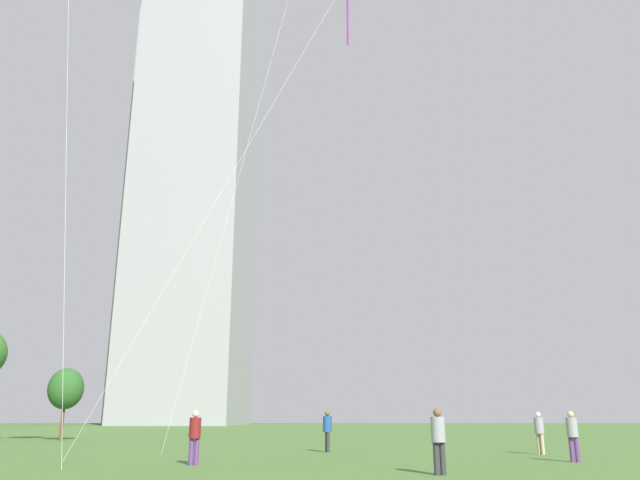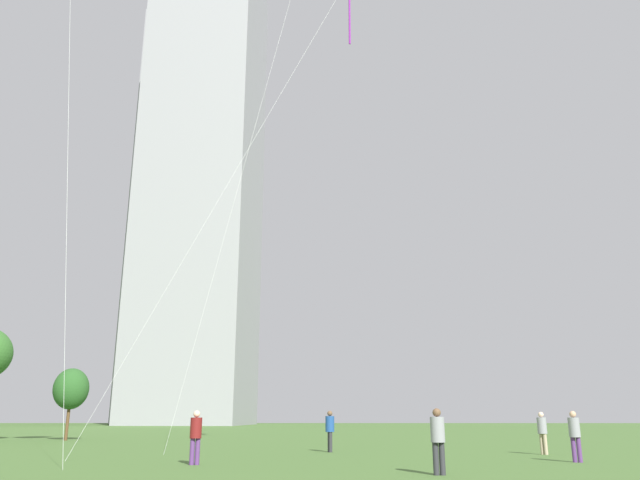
{
  "view_description": "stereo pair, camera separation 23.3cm",
  "coord_description": "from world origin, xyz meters",
  "px_view_note": "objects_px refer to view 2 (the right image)",
  "views": [
    {
      "loc": [
        -1.93,
        -10.99,
        1.54
      ],
      "look_at": [
        -1.96,
        11.45,
        7.98
      ],
      "focal_mm": 34.52,
      "sensor_mm": 36.0,
      "label": 1
    },
    {
      "loc": [
        -1.69,
        -10.99,
        1.54
      ],
      "look_at": [
        -1.96,
        11.45,
        7.98
      ],
      "focal_mm": 34.52,
      "sensor_mm": 36.0,
      "label": 2
    }
  ],
  "objects_px": {
    "distant_highrise_0": "(203,178)",
    "person_standing_5": "(196,433)",
    "person_standing_1": "(542,430)",
    "distant_highrise_1": "(188,204)",
    "person_standing_4": "(330,428)",
    "park_tree_1": "(71,389)",
    "person_standing_2": "(438,436)",
    "person_standing_0": "(575,432)"
  },
  "relations": [
    {
      "from": "distant_highrise_0",
      "to": "person_standing_5",
      "type": "bearing_deg",
      "value": -73.95
    },
    {
      "from": "person_standing_0",
      "to": "person_standing_2",
      "type": "bearing_deg",
      "value": -116.21
    },
    {
      "from": "person_standing_0",
      "to": "person_standing_4",
      "type": "bearing_deg",
      "value": 166.81
    },
    {
      "from": "person_standing_1",
      "to": "park_tree_1",
      "type": "xyz_separation_m",
      "value": [
        -26.32,
        15.23,
        2.32
      ]
    },
    {
      "from": "person_standing_5",
      "to": "person_standing_4",
      "type": "bearing_deg",
      "value": 47.54
    },
    {
      "from": "person_standing_0",
      "to": "park_tree_1",
      "type": "relative_size",
      "value": 0.37
    },
    {
      "from": "person_standing_4",
      "to": "park_tree_1",
      "type": "xyz_separation_m",
      "value": [
        -17.39,
        13.49,
        2.28
      ]
    },
    {
      "from": "person_standing_1",
      "to": "distant_highrise_0",
      "type": "relative_size",
      "value": 0.02
    },
    {
      "from": "person_standing_4",
      "to": "distant_highrise_0",
      "type": "bearing_deg",
      "value": -179.14
    },
    {
      "from": "distant_highrise_1",
      "to": "person_standing_5",
      "type": "bearing_deg",
      "value": -63.22
    },
    {
      "from": "person_standing_0",
      "to": "distant_highrise_1",
      "type": "distance_m",
      "value": 132.16
    },
    {
      "from": "person_standing_0",
      "to": "park_tree_1",
      "type": "bearing_deg",
      "value": 165.61
    },
    {
      "from": "person_standing_4",
      "to": "person_standing_0",
      "type": "bearing_deg",
      "value": 38.78
    },
    {
      "from": "person_standing_2",
      "to": "distant_highrise_1",
      "type": "distance_m",
      "value": 134.81
    },
    {
      "from": "person_standing_2",
      "to": "distant_highrise_1",
      "type": "xyz_separation_m",
      "value": [
        -36.25,
        120.19,
        49.13
      ]
    },
    {
      "from": "person_standing_5",
      "to": "park_tree_1",
      "type": "height_order",
      "value": "park_tree_1"
    },
    {
      "from": "person_standing_1",
      "to": "distant_highrise_1",
      "type": "height_order",
      "value": "distant_highrise_1"
    },
    {
      "from": "distant_highrise_0",
      "to": "distant_highrise_1",
      "type": "bearing_deg",
      "value": 114.56
    },
    {
      "from": "person_standing_0",
      "to": "person_standing_2",
      "type": "height_order",
      "value": "person_standing_2"
    },
    {
      "from": "person_standing_2",
      "to": "distant_highrise_0",
      "type": "bearing_deg",
      "value": -79.49
    },
    {
      "from": "person_standing_1",
      "to": "person_standing_2",
      "type": "xyz_separation_m",
      "value": [
        -6.0,
        -9.36,
        0.02
      ]
    },
    {
      "from": "person_standing_4",
      "to": "person_standing_5",
      "type": "xyz_separation_m",
      "value": [
        -4.48,
        -7.54,
        -0.03
      ]
    },
    {
      "from": "person_standing_0",
      "to": "person_standing_2",
      "type": "xyz_separation_m",
      "value": [
        -5.62,
        -4.88,
        0.02
      ]
    },
    {
      "from": "person_standing_4",
      "to": "distant_highrise_1",
      "type": "relative_size",
      "value": 0.02
    },
    {
      "from": "person_standing_0",
      "to": "person_standing_1",
      "type": "bearing_deg",
      "value": 108.1
    },
    {
      "from": "person_standing_0",
      "to": "park_tree_1",
      "type": "distance_m",
      "value": 32.67
    },
    {
      "from": "person_standing_2",
      "to": "park_tree_1",
      "type": "distance_m",
      "value": 31.99
    },
    {
      "from": "person_standing_5",
      "to": "park_tree_1",
      "type": "relative_size",
      "value": 0.37
    },
    {
      "from": "person_standing_5",
      "to": "distant_highrise_1",
      "type": "xyz_separation_m",
      "value": [
        -28.83,
        116.63,
        49.15
      ]
    },
    {
      "from": "person_standing_2",
      "to": "person_standing_5",
      "type": "height_order",
      "value": "person_standing_2"
    },
    {
      "from": "person_standing_0",
      "to": "distant_highrise_0",
      "type": "bearing_deg",
      "value": 132.6
    },
    {
      "from": "park_tree_1",
      "to": "person_standing_4",
      "type": "bearing_deg",
      "value": -37.8
    },
    {
      "from": "person_standing_0",
      "to": "person_standing_5",
      "type": "relative_size",
      "value": 1.0
    },
    {
      "from": "park_tree_1",
      "to": "distant_highrise_0",
      "type": "height_order",
      "value": "distant_highrise_0"
    },
    {
      "from": "person_standing_4",
      "to": "distant_highrise_1",
      "type": "xyz_separation_m",
      "value": [
        -33.32,
        109.09,
        49.12
      ]
    },
    {
      "from": "person_standing_2",
      "to": "park_tree_1",
      "type": "xyz_separation_m",
      "value": [
        -20.32,
        24.59,
        2.3
      ]
    },
    {
      "from": "person_standing_5",
      "to": "park_tree_1",
      "type": "xyz_separation_m",
      "value": [
        -12.91,
        21.03,
        2.31
      ]
    },
    {
      "from": "person_standing_5",
      "to": "person_standing_2",
      "type": "bearing_deg",
      "value": -37.4
    },
    {
      "from": "distant_highrise_1",
      "to": "person_standing_2",
      "type": "bearing_deg",
      "value": -60.32
    },
    {
      "from": "person_standing_0",
      "to": "person_standing_1",
      "type": "xyz_separation_m",
      "value": [
        0.37,
        4.48,
        -0.0
      ]
    },
    {
      "from": "park_tree_1",
      "to": "distant_highrise_1",
      "type": "xyz_separation_m",
      "value": [
        -15.92,
        95.6,
        46.84
      ]
    },
    {
      "from": "distant_highrise_1",
      "to": "person_standing_1",
      "type": "bearing_deg",
      "value": -56.24
    }
  ]
}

